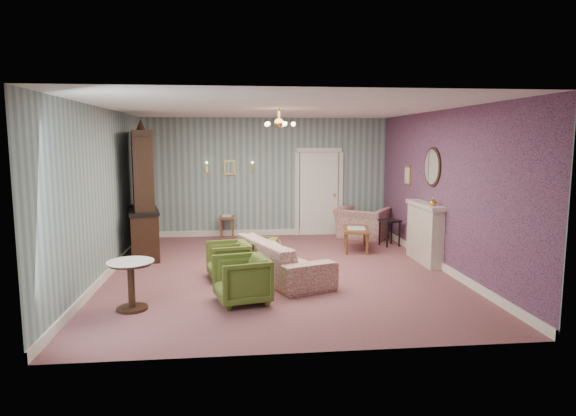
{
  "coord_description": "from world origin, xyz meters",
  "views": [
    {
      "loc": [
        -0.77,
        -8.71,
        2.34
      ],
      "look_at": [
        0.2,
        0.4,
        1.1
      ],
      "focal_mm": 30.97,
      "sensor_mm": 36.0,
      "label": 1
    }
  ],
  "objects": [
    {
      "name": "wall_left",
      "position": [
        -3.0,
        0.0,
        1.45
      ],
      "size": [
        0.0,
        7.0,
        7.0
      ],
      "primitive_type": "plane",
      "rotation": [
        1.57,
        0.0,
        1.57
      ],
      "color": "slate",
      "rests_on": "ground"
    },
    {
      "name": "olive_chair_a",
      "position": [
        -0.7,
        -1.69,
        0.38
      ],
      "size": [
        0.84,
        0.87,
        0.75
      ],
      "primitive_type": "imported",
      "rotation": [
        0.0,
        0.0,
        -1.33
      ],
      "color": "#4D5E21",
      "rests_on": "floor"
    },
    {
      "name": "wall_right_floral",
      "position": [
        2.98,
        0.0,
        1.45
      ],
      "size": [
        0.0,
        7.0,
        7.0
      ],
      "primitive_type": "plane",
      "rotation": [
        1.57,
        0.0,
        -1.57
      ],
      "color": "#A5526D",
      "rests_on": "ground"
    },
    {
      "name": "wall_right",
      "position": [
        3.0,
        0.0,
        1.45
      ],
      "size": [
        0.0,
        7.0,
        7.0
      ],
      "primitive_type": "plane",
      "rotation": [
        1.57,
        0.0,
        -1.57
      ],
      "color": "slate",
      "rests_on": "ground"
    },
    {
      "name": "framed_print",
      "position": [
        2.97,
        1.75,
        1.6
      ],
      "size": [
        0.04,
        0.34,
        0.42
      ],
      "primitive_type": null,
      "color": "gold",
      "rests_on": "wall_right"
    },
    {
      "name": "side_table_black",
      "position": [
        2.65,
        1.92,
        0.3
      ],
      "size": [
        0.49,
        0.49,
        0.59
      ],
      "primitive_type": null,
      "rotation": [
        0.0,
        0.0,
        0.27
      ],
      "color": "black",
      "rests_on": "floor"
    },
    {
      "name": "floor",
      "position": [
        0.0,
        0.0,
        0.0
      ],
      "size": [
        7.0,
        7.0,
        0.0
      ],
      "primitive_type": "plane",
      "color": "brown",
      "rests_on": "ground"
    },
    {
      "name": "pedestal_table",
      "position": [
        -2.23,
        -1.83,
        0.35
      ],
      "size": [
        0.78,
        0.78,
        0.7
      ],
      "primitive_type": null,
      "rotation": [
        0.0,
        0.0,
        -0.24
      ],
      "color": "black",
      "rests_on": "floor"
    },
    {
      "name": "fireplace",
      "position": [
        2.86,
        0.4,
        0.58
      ],
      "size": [
        0.3,
        1.4,
        1.16
      ],
      "primitive_type": null,
      "color": "beige",
      "rests_on": "floor"
    },
    {
      "name": "ceiling",
      "position": [
        0.0,
        0.0,
        2.9
      ],
      "size": [
        7.0,
        7.0,
        0.0
      ],
      "primitive_type": "plane",
      "rotation": [
        3.14,
        0.0,
        0.0
      ],
      "color": "white",
      "rests_on": "ground"
    },
    {
      "name": "burgundy_cushion",
      "position": [
        2.22,
        2.7,
        0.48
      ],
      "size": [
        0.41,
        0.28,
        0.39
      ],
      "primitive_type": "cube",
      "rotation": [
        0.17,
        0.0,
        -0.35
      ],
      "color": "maroon",
      "rests_on": "wingback_chair"
    },
    {
      "name": "sconce_left",
      "position": [
        -1.45,
        3.44,
        1.7
      ],
      "size": [
        0.16,
        0.12,
        0.3
      ],
      "primitive_type": null,
      "color": "gold",
      "rests_on": "wall_back"
    },
    {
      "name": "olive_chair_c",
      "position": [
        -0.42,
        -0.11,
        0.35
      ],
      "size": [
        0.78,
        0.81,
        0.69
      ],
      "primitive_type": "imported",
      "rotation": [
        0.0,
        0.0,
        -1.81
      ],
      "color": "#4D5E21",
      "rests_on": "floor"
    },
    {
      "name": "wall_back",
      "position": [
        0.0,
        3.5,
        1.45
      ],
      "size": [
        6.0,
        0.0,
        6.0
      ],
      "primitive_type": "plane",
      "rotation": [
        1.57,
        0.0,
        0.0
      ],
      "color": "slate",
      "rests_on": "ground"
    },
    {
      "name": "mantel_vase",
      "position": [
        2.84,
        0.0,
        1.23
      ],
      "size": [
        0.15,
        0.15,
        0.15
      ],
      "primitive_type": "imported",
      "color": "gold",
      "rests_on": "fireplace"
    },
    {
      "name": "door",
      "position": [
        1.3,
        3.46,
        1.08
      ],
      "size": [
        1.12,
        0.12,
        2.16
      ],
      "primitive_type": null,
      "color": "white",
      "rests_on": "floor"
    },
    {
      "name": "chandelier",
      "position": [
        0.0,
        0.0,
        2.63
      ],
      "size": [
        0.56,
        0.56,
        0.36
      ],
      "primitive_type": null,
      "color": "gold",
      "rests_on": "ceiling"
    },
    {
      "name": "sconce_right",
      "position": [
        -0.35,
        3.44,
        1.7
      ],
      "size": [
        0.16,
        0.12,
        0.3
      ],
      "primitive_type": null,
      "color": "gold",
      "rests_on": "wall_back"
    },
    {
      "name": "wingback_chair",
      "position": [
        2.27,
        2.85,
        0.5
      ],
      "size": [
        1.36,
        1.26,
        1.0
      ],
      "primitive_type": "imported",
      "rotation": [
        0.0,
        0.0,
        2.54
      ],
      "color": "#923A43",
      "rests_on": "floor"
    },
    {
      "name": "wall_front",
      "position": [
        0.0,
        -3.5,
        1.45
      ],
      "size": [
        6.0,
        0.0,
        6.0
      ],
      "primitive_type": "plane",
      "rotation": [
        -1.57,
        0.0,
        0.0
      ],
      "color": "slate",
      "rests_on": "ground"
    },
    {
      "name": "oval_mirror",
      "position": [
        2.96,
        0.4,
        1.85
      ],
      "size": [
        0.04,
        0.76,
        0.84
      ],
      "primitive_type": null,
      "color": "white",
      "rests_on": "wall_right"
    },
    {
      "name": "gilt_mirror_back",
      "position": [
        -0.9,
        3.46,
        1.7
      ],
      "size": [
        0.28,
        0.06,
        0.36
      ],
      "primitive_type": null,
      "color": "gold",
      "rests_on": "wall_back"
    },
    {
      "name": "olive_chair_b",
      "position": [
        -0.91,
        -0.37,
        0.35
      ],
      "size": [
        0.75,
        0.78,
        0.7
      ],
      "primitive_type": "imported",
      "rotation": [
        0.0,
        0.0,
        -1.38
      ],
      "color": "#4D5E21",
      "rests_on": "floor"
    },
    {
      "name": "nesting_table",
      "position": [
        -0.98,
        3.15,
        0.3
      ],
      "size": [
        0.38,
        0.47,
        0.59
      ],
      "primitive_type": null,
      "rotation": [
        0.0,
        0.0,
        -0.05
      ],
      "color": "brown",
      "rests_on": "floor"
    },
    {
      "name": "sofa_chintz",
      "position": [
        -0.01,
        -0.38,
        0.45
      ],
      "size": [
        1.46,
        2.38,
        0.9
      ],
      "primitive_type": "imported",
      "rotation": [
        0.0,
        0.0,
        1.95
      ],
      "color": "#923A43",
      "rests_on": "floor"
    },
    {
      "name": "dresser",
      "position": [
        -2.65,
        1.53,
        1.35
      ],
      "size": [
        0.89,
        1.7,
        2.7
      ],
      "primitive_type": null,
      "rotation": [
        0.0,
        0.0,
        0.21
      ],
      "color": "black",
      "rests_on": "floor"
    },
    {
      "name": "coffee_table",
      "position": [
        1.79,
        1.53,
        0.25
      ],
      "size": [
        0.7,
        1.04,
        0.49
      ],
      "primitive_type": null,
      "rotation": [
        0.0,
        0.0,
        -0.19
      ],
      "color": "brown",
      "rests_on": "floor"
    }
  ]
}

